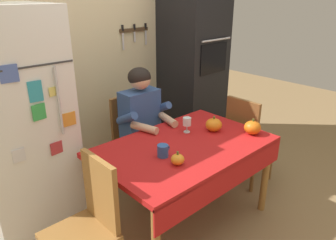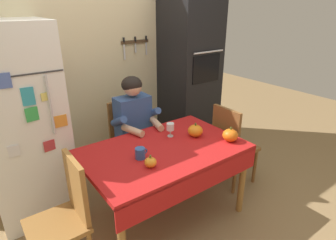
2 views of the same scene
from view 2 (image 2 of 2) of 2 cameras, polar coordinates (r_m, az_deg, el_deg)
ground_plane at (r=2.84m, az=0.45°, el=-19.77°), size 10.00×10.00×0.00m
back_wall_assembly at (r=3.35m, az=-13.03°, el=11.55°), size 3.70×0.13×2.60m
refrigerator at (r=2.84m, az=-27.58°, el=-0.96°), size 0.68×0.71×1.80m
wall_oven at (r=3.64m, az=4.35°, el=8.86°), size 0.60×0.64×2.10m
dining_table at (r=2.49m, az=-0.57°, el=-7.59°), size 1.40×0.90×0.74m
chair_behind_person at (r=3.19m, az=-7.97°, el=-3.64°), size 0.40×0.40×0.93m
seated_person at (r=2.95m, az=-6.43°, el=-1.02°), size 0.47×0.55×1.25m
chair_left_side at (r=2.26m, az=-20.10°, el=-17.36°), size 0.40×0.40×0.93m
chair_right_side at (r=3.13m, az=12.65°, el=-4.55°), size 0.40×0.40×0.93m
coffee_mug at (r=2.30m, az=-5.66°, el=-6.75°), size 0.11×0.08×0.09m
wine_glass at (r=2.64m, az=0.48°, el=-1.50°), size 0.07×0.07×0.13m
pumpkin_large at (r=2.19m, az=-3.58°, el=-8.58°), size 0.10×0.10×0.10m
pumpkin_medium at (r=2.63m, az=12.57°, el=-3.03°), size 0.14×0.14×0.14m
pumpkin_small at (r=2.67m, az=5.58°, el=-2.18°), size 0.14×0.14×0.13m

